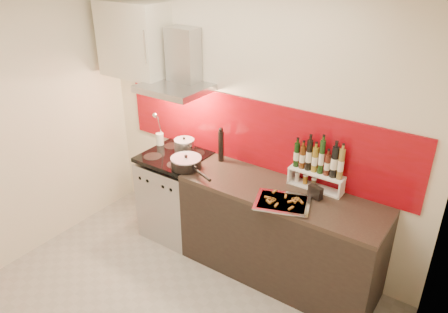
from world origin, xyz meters
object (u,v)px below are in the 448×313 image
Objects in this scene: stock_pot at (184,146)px; pepper_mill at (221,145)px; saute_pan at (187,163)px; baking_tray at (282,202)px; counter at (279,234)px; range_stove at (176,195)px.

stock_pot is 0.58× the size of pepper_mill.
saute_pan reaches higher than baking_tray.
pepper_mill is at bearing 167.13° from counter.
stock_pot is 0.31m from saute_pan.
saute_pan is (-0.93, -0.14, 0.51)m from counter.
counter is (1.20, 0.00, 0.01)m from range_stove.
stock_pot is at bearing 56.34° from range_stove.
baking_tray is at bearing -62.52° from counter.
counter is 3.36× the size of saute_pan.
counter is at bearing 117.48° from baking_tray.
range_stove is at bearing -123.66° from stock_pot.
stock_pot reaches higher than saute_pan.
pepper_mill is 0.93m from baking_tray.
saute_pan is 1.55× the size of pepper_mill.
counter is 0.99m from pepper_mill.
saute_pan is 0.37m from pepper_mill.
baking_tray reaches higher than counter.
saute_pan is (0.27, -0.14, 0.52)m from range_stove.
range_stove is at bearing -179.77° from counter.
counter is at bearing 0.23° from range_stove.
range_stove is 1.20m from counter.
range_stove is 0.51× the size of counter.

